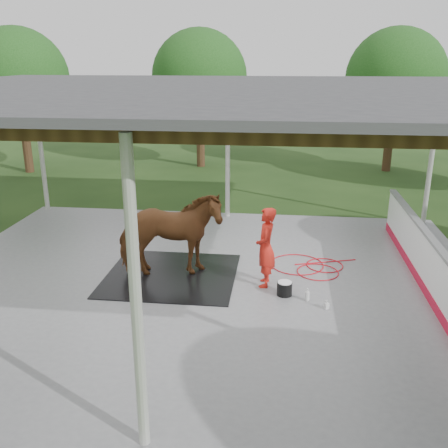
# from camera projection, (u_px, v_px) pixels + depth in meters

# --- Properties ---
(ground) EXTENTS (100.00, 100.00, 0.00)m
(ground) POSITION_uv_depth(u_px,v_px,m) (203.00, 284.00, 10.67)
(ground) COLOR #1E3814
(concrete_slab) EXTENTS (12.00, 10.00, 0.05)m
(concrete_slab) POSITION_uv_depth(u_px,v_px,m) (203.00, 283.00, 10.66)
(concrete_slab) COLOR slate
(concrete_slab) RESTS_ON ground
(pavilion_structure) EXTENTS (12.60, 10.60, 4.05)m
(pavilion_structure) POSITION_uv_depth(u_px,v_px,m) (201.00, 93.00, 9.40)
(pavilion_structure) COLOR beige
(pavilion_structure) RESTS_ON ground
(dasher_board) EXTENTS (0.16, 8.00, 1.15)m
(dasher_board) POSITION_uv_depth(u_px,v_px,m) (430.00, 269.00, 9.97)
(dasher_board) COLOR #B90F2D
(dasher_board) RESTS_ON concrete_slab
(tree_belt) EXTENTS (28.00, 28.00, 5.80)m
(tree_belt) POSITION_uv_depth(u_px,v_px,m) (222.00, 99.00, 10.27)
(tree_belt) COLOR #382314
(tree_belt) RESTS_ON ground
(rubber_mat) EXTENTS (2.82, 2.64, 0.02)m
(rubber_mat) POSITION_uv_depth(u_px,v_px,m) (171.00, 275.00, 10.96)
(rubber_mat) COLOR black
(rubber_mat) RESTS_ON concrete_slab
(horse) EXTENTS (2.37, 1.42, 1.87)m
(horse) POSITION_uv_depth(u_px,v_px,m) (170.00, 235.00, 10.66)
(horse) COLOR brown
(horse) RESTS_ON rubber_mat
(handler) EXTENTS (0.41, 0.62, 1.69)m
(handler) POSITION_uv_depth(u_px,v_px,m) (266.00, 247.00, 10.26)
(handler) COLOR red
(handler) RESTS_ON concrete_slab
(wash_bucket) EXTENTS (0.31, 0.31, 0.29)m
(wash_bucket) POSITION_uv_depth(u_px,v_px,m) (285.00, 288.00, 10.03)
(wash_bucket) COLOR black
(wash_bucket) RESTS_ON concrete_slab
(soap_bottle_a) EXTENTS (0.13, 0.13, 0.26)m
(soap_bottle_a) POSITION_uv_depth(u_px,v_px,m) (307.00, 294.00, 9.80)
(soap_bottle_a) COLOR silver
(soap_bottle_a) RESTS_ON concrete_slab
(soap_bottle_b) EXTENTS (0.12, 0.11, 0.18)m
(soap_bottle_b) POSITION_uv_depth(u_px,v_px,m) (326.00, 304.00, 9.49)
(soap_bottle_b) COLOR #338CD8
(soap_bottle_b) RESTS_ON concrete_slab
(hose_coil) EXTENTS (2.00, 1.47, 0.02)m
(hose_coil) POSITION_uv_depth(u_px,v_px,m) (309.00, 267.00, 11.40)
(hose_coil) COLOR red
(hose_coil) RESTS_ON concrete_slab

